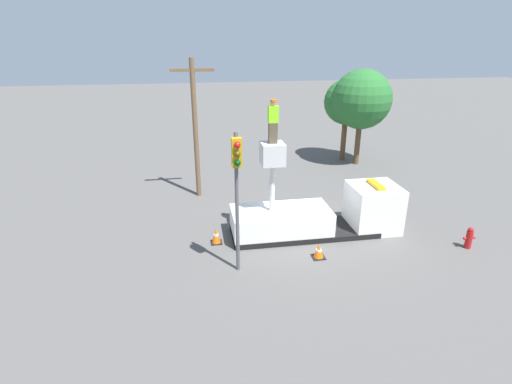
{
  "coord_description": "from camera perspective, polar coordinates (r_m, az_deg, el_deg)",
  "views": [
    {
      "loc": [
        -4.75,
        -15.45,
        8.39
      ],
      "look_at": [
        -2.38,
        -1.22,
        2.64
      ],
      "focal_mm": 28.0,
      "sensor_mm": 36.0,
      "label": 1
    }
  ],
  "objects": [
    {
      "name": "ground_plane",
      "position": [
        18.21,
        6.79,
        -5.87
      ],
      "size": [
        120.0,
        120.0,
        0.0
      ],
      "primitive_type": "plane",
      "color": "#565451"
    },
    {
      "name": "bucket_truck",
      "position": [
        18.04,
        8.99,
        -3.34
      ],
      "size": [
        7.53,
        2.12,
        4.24
      ],
      "color": "black",
      "rests_on": "ground"
    },
    {
      "name": "worker",
      "position": [
        16.12,
        2.45,
        10.02
      ],
      "size": [
        0.4,
        0.26,
        1.75
      ],
      "color": "brown",
      "rests_on": "bucket_truck"
    },
    {
      "name": "traffic_light_pole",
      "position": [
        13.74,
        -2.74,
        2.09
      ],
      "size": [
        0.34,
        0.57,
        5.33
      ],
      "color": "#515156",
      "rests_on": "ground"
    },
    {
      "name": "fire_hydrant",
      "position": [
        18.92,
        28.15,
        -5.81
      ],
      "size": [
        0.51,
        0.27,
        0.95
      ],
      "color": "red",
      "rests_on": "ground"
    },
    {
      "name": "traffic_cone_rear",
      "position": [
        17.24,
        -5.71,
        -6.26
      ],
      "size": [
        0.48,
        0.48,
        0.69
      ],
      "color": "black",
      "rests_on": "ground"
    },
    {
      "name": "traffic_cone_curbside",
      "position": [
        16.32,
        8.95,
        -8.35
      ],
      "size": [
        0.52,
        0.52,
        0.59
      ],
      "color": "black",
      "rests_on": "ground"
    },
    {
      "name": "tree_left_bg",
      "position": [
        27.56,
        14.87,
        12.64
      ],
      "size": [
        3.87,
        3.87,
        6.32
      ],
      "color": "brown",
      "rests_on": "ground"
    },
    {
      "name": "tree_right_bg",
      "position": [
        28.39,
        12.82,
        12.38
      ],
      "size": [
        3.06,
        3.06,
        5.6
      ],
      "color": "brown",
      "rests_on": "ground"
    },
    {
      "name": "utility_pole",
      "position": [
        21.3,
        -8.69,
        9.49
      ],
      "size": [
        2.2,
        0.26,
        7.3
      ],
      "color": "brown",
      "rests_on": "ground"
    }
  ]
}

